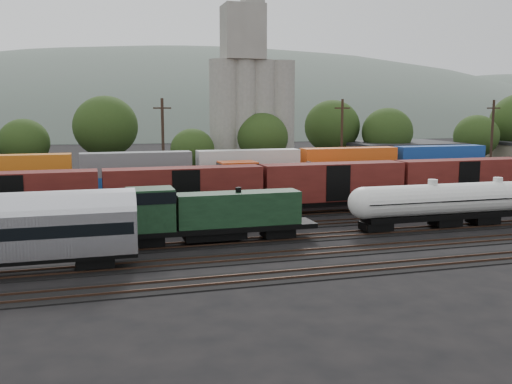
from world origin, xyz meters
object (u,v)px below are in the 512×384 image
object	(u,v)px
green_locomotive	(203,214)
grain_silo	(251,105)
tank_car_a	(432,202)
orange_locomotive	(280,182)

from	to	relation	value
green_locomotive	grain_silo	world-z (taller)	grain_silo
tank_car_a	green_locomotive	bearing A→B (deg)	180.00
tank_car_a	orange_locomotive	bearing A→B (deg)	121.49
orange_locomotive	grain_silo	world-z (taller)	grain_silo
grain_silo	orange_locomotive	bearing A→B (deg)	-98.89
green_locomotive	tank_car_a	size ratio (longest dim) A/B	1.03
green_locomotive	tank_car_a	xyz separation A→B (m)	(20.73, -0.00, 0.01)
green_locomotive	tank_car_a	world-z (taller)	green_locomotive
orange_locomotive	grain_silo	bearing A→B (deg)	81.11
green_locomotive	grain_silo	xyz separation A→B (m)	(15.61, 41.00, 8.74)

